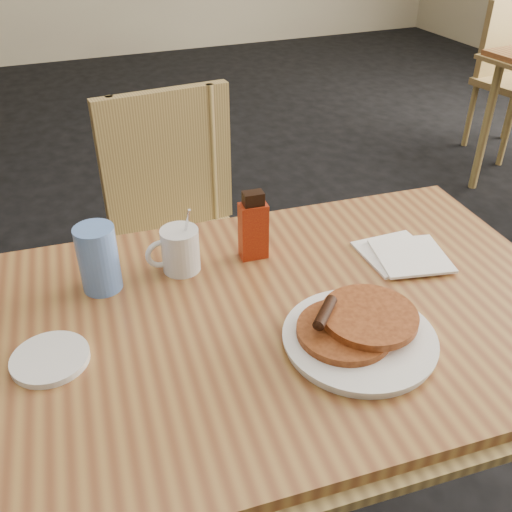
% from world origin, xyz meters
% --- Properties ---
extents(main_table, '(1.23, 0.88, 0.75)m').
position_xyz_m(main_table, '(0.04, -0.05, 0.71)').
color(main_table, olive).
rests_on(main_table, floor).
extents(chair_main_far, '(0.45, 0.45, 0.93)m').
position_xyz_m(chair_main_far, '(0.01, 0.71, 0.55)').
color(chair_main_far, '#A88F4F').
rests_on(chair_main_far, floor).
extents(chair_neighbor_far, '(0.46, 0.46, 0.88)m').
position_xyz_m(chair_neighbor_far, '(2.36, 1.83, 0.52)').
color(chair_neighbor_far, '#A88F4F').
rests_on(chair_neighbor_far, floor).
extents(pancake_plate, '(0.27, 0.27, 0.07)m').
position_xyz_m(pancake_plate, '(0.11, -0.18, 0.77)').
color(pancake_plate, white).
rests_on(pancake_plate, main_table).
extents(coffee_mug, '(0.11, 0.08, 0.15)m').
position_xyz_m(coffee_mug, '(-0.13, 0.16, 0.80)').
color(coffee_mug, white).
rests_on(coffee_mug, main_table).
extents(syrup_bottle, '(0.06, 0.04, 0.16)m').
position_xyz_m(syrup_bottle, '(0.04, 0.15, 0.82)').
color(syrup_bottle, maroon).
rests_on(syrup_bottle, main_table).
extents(napkin_stack, '(0.18, 0.19, 0.01)m').
position_xyz_m(napkin_stack, '(0.34, 0.02, 0.76)').
color(napkin_stack, white).
rests_on(napkin_stack, main_table).
extents(blue_tumbler, '(0.09, 0.09, 0.14)m').
position_xyz_m(blue_tumbler, '(-0.29, 0.15, 0.82)').
color(blue_tumbler, '#5B84D5').
rests_on(blue_tumbler, main_table).
extents(side_saucer, '(0.16, 0.16, 0.01)m').
position_xyz_m(side_saucer, '(-0.41, -0.03, 0.76)').
color(side_saucer, white).
rests_on(side_saucer, main_table).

